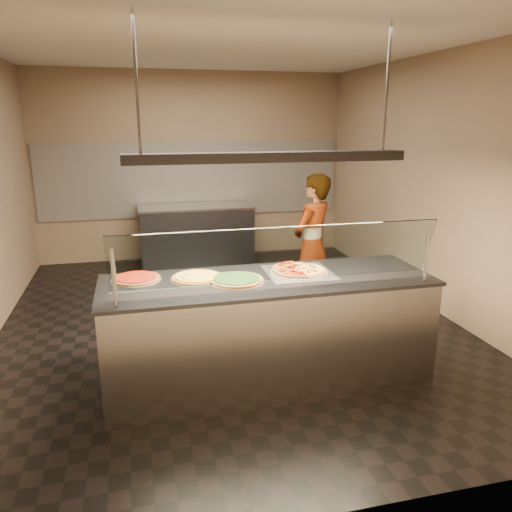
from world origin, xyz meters
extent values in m
cube|color=black|center=(0.00, 0.00, -0.01)|extent=(5.00, 6.00, 0.02)
cube|color=silver|center=(0.00, 0.00, 3.01)|extent=(5.00, 6.00, 0.02)
cube|color=#957F60|center=(0.00, 3.01, 1.50)|extent=(5.00, 0.02, 3.00)
cube|color=#957F60|center=(0.00, -3.01, 1.50)|extent=(5.00, 0.02, 3.00)
cube|color=#957F60|center=(2.51, 0.00, 1.50)|extent=(0.02, 6.00, 3.00)
cube|color=silver|center=(0.00, 2.98, 1.30)|extent=(4.90, 0.02, 1.20)
cube|color=#B7B7BC|center=(0.09, -1.33, 0.45)|extent=(2.79, 0.90, 0.90)
cube|color=#37373C|center=(0.09, -1.33, 0.92)|extent=(2.83, 0.94, 0.03)
cylinder|color=#B7B7BC|center=(-1.15, -1.73, 1.15)|extent=(0.03, 0.03, 0.44)
cylinder|color=#B7B7BC|center=(1.34, -1.73, 1.15)|extent=(0.03, 0.03, 0.44)
cube|color=white|center=(0.09, -1.67, 1.23)|extent=(2.59, 0.18, 0.47)
cube|color=silver|center=(0.40, -1.24, 0.93)|extent=(0.59, 0.59, 0.01)
cylinder|color=silver|center=(0.40, -1.24, 0.94)|extent=(0.51, 0.51, 0.01)
cylinder|color=#570904|center=(0.39, -1.17, 0.99)|extent=(0.06, 0.06, 0.01)
cylinder|color=#570904|center=(0.36, -1.09, 0.99)|extent=(0.06, 0.06, 0.01)
cylinder|color=#570904|center=(0.30, -1.09, 0.99)|extent=(0.06, 0.06, 0.01)
cylinder|color=#570904|center=(0.26, -1.13, 0.99)|extent=(0.06, 0.06, 0.01)
cylinder|color=#570904|center=(0.34, -1.21, 0.99)|extent=(0.06, 0.06, 0.01)
cylinder|color=#570904|center=(0.30, -1.22, 0.99)|extent=(0.06, 0.06, 0.01)
cylinder|color=#570904|center=(0.33, -1.25, 0.99)|extent=(0.06, 0.06, 0.01)
cylinder|color=#570904|center=(0.23, -1.31, 0.99)|extent=(0.06, 0.06, 0.01)
cylinder|color=#570904|center=(0.30, -1.35, 0.99)|extent=(0.06, 0.06, 0.01)
cylinder|color=#570904|center=(0.32, -1.37, 0.99)|extent=(0.06, 0.06, 0.01)
cylinder|color=#570904|center=(0.36, -1.41, 0.99)|extent=(0.06, 0.06, 0.01)
cube|color=#19590F|center=(0.40, -1.17, 0.99)|extent=(0.02, 0.02, 0.01)
cube|color=#19590F|center=(0.31, -1.12, 0.99)|extent=(0.02, 0.02, 0.01)
cube|color=#19590F|center=(0.26, -1.13, 0.99)|extent=(0.02, 0.02, 0.01)
cube|color=#19590F|center=(0.29, -1.22, 0.99)|extent=(0.02, 0.02, 0.01)
cube|color=#19590F|center=(0.24, -1.25, 0.99)|extent=(0.02, 0.02, 0.01)
cube|color=#19590F|center=(0.26, -1.30, 0.99)|extent=(0.02, 0.02, 0.01)
sphere|color=#513014|center=(0.45, -1.36, 0.97)|extent=(0.03, 0.03, 0.03)
sphere|color=#513014|center=(0.46, -1.31, 0.97)|extent=(0.03, 0.03, 0.03)
sphere|color=#513014|center=(0.51, -1.35, 0.97)|extent=(0.03, 0.03, 0.03)
sphere|color=#513014|center=(0.50, -1.30, 0.97)|extent=(0.03, 0.03, 0.03)
sphere|color=#513014|center=(0.44, -1.24, 0.97)|extent=(0.03, 0.03, 0.03)
sphere|color=#513014|center=(0.55, -1.24, 0.97)|extent=(0.03, 0.03, 0.03)
sphere|color=#513014|center=(0.55, -1.20, 0.97)|extent=(0.03, 0.03, 0.03)
sphere|color=#513014|center=(0.53, -1.18, 0.97)|extent=(0.03, 0.03, 0.03)
sphere|color=#513014|center=(0.54, -1.13, 0.97)|extent=(0.03, 0.03, 0.03)
sphere|color=#513014|center=(0.50, -1.10, 0.97)|extent=(0.03, 0.03, 0.03)
sphere|color=#513014|center=(0.46, -1.11, 0.97)|extent=(0.03, 0.03, 0.03)
cylinder|color=silver|center=(-0.19, -1.35, 0.93)|extent=(0.47, 0.47, 0.01)
cylinder|color=brown|center=(-0.19, -1.35, 0.95)|extent=(0.44, 0.44, 0.02)
cylinder|color=black|center=(-0.19, -1.35, 0.96)|extent=(0.39, 0.39, 0.01)
cylinder|color=silver|center=(-0.50, -1.19, 0.93)|extent=(0.46, 0.46, 0.01)
cylinder|color=brown|center=(-0.50, -1.19, 0.94)|extent=(0.43, 0.43, 0.02)
cylinder|color=gold|center=(-0.50, -1.19, 0.96)|extent=(0.37, 0.37, 0.01)
cylinder|color=silver|center=(-1.00, -1.09, 0.93)|extent=(0.42, 0.42, 0.01)
cylinder|color=brown|center=(-1.00, -1.09, 0.94)|extent=(0.39, 0.39, 0.02)
cylinder|color=#6B0801|center=(-1.00, -1.09, 0.96)|extent=(0.34, 0.34, 0.01)
cube|color=#B7B7BC|center=(-0.49, -1.30, 0.96)|extent=(0.16, 0.16, 0.00)
cylinder|color=tan|center=(-0.62, -1.24, 0.96)|extent=(0.08, 0.14, 0.02)
cube|color=#37373C|center=(-0.04, 2.55, 0.45)|extent=(1.75, 0.70, 0.90)
cube|color=#B7B7BC|center=(-0.04, 2.55, 0.92)|extent=(1.79, 0.74, 0.03)
imported|color=#443F49|center=(1.02, 0.09, 0.83)|extent=(0.72, 0.69, 1.66)
cube|color=#37373C|center=(0.09, -1.33, 1.95)|extent=(2.30, 0.18, 0.08)
cylinder|color=#B7B7BC|center=(-0.91, -1.33, 2.50)|extent=(0.02, 0.02, 1.01)
cylinder|color=#B7B7BC|center=(1.09, -1.33, 2.50)|extent=(0.02, 0.02, 1.01)
camera|label=1|loc=(-0.98, -5.24, 2.23)|focal=35.00mm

